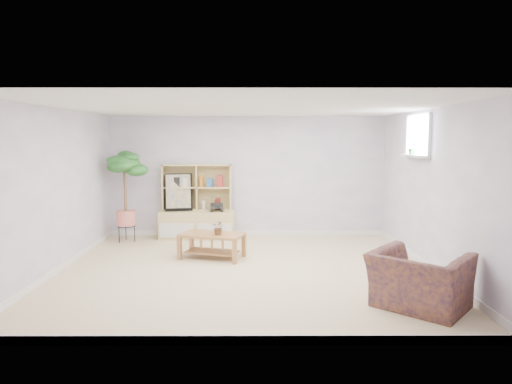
{
  "coord_description": "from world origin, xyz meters",
  "views": [
    {
      "loc": [
        0.14,
        -6.62,
        1.95
      ],
      "look_at": [
        0.17,
        0.41,
        1.13
      ],
      "focal_mm": 32.0,
      "sensor_mm": 36.0,
      "label": 1
    }
  ],
  "objects_px": {
    "storage_unit": "(197,202)",
    "armchair": "(420,277)",
    "coffee_table": "(212,246)",
    "floor_tree": "(125,197)"
  },
  "relations": [
    {
      "from": "storage_unit",
      "to": "armchair",
      "type": "distance_m",
      "value": 4.86
    },
    {
      "from": "storage_unit",
      "to": "floor_tree",
      "type": "relative_size",
      "value": 0.84
    },
    {
      "from": "coffee_table",
      "to": "floor_tree",
      "type": "xyz_separation_m",
      "value": [
        -1.75,
        1.23,
        0.66
      ]
    },
    {
      "from": "storage_unit",
      "to": "floor_tree",
      "type": "height_order",
      "value": "floor_tree"
    },
    {
      "from": "storage_unit",
      "to": "floor_tree",
      "type": "distance_m",
      "value": 1.35
    },
    {
      "from": "storage_unit",
      "to": "armchair",
      "type": "bearing_deg",
      "value": -51.27
    },
    {
      "from": "floor_tree",
      "to": "armchair",
      "type": "xyz_separation_m",
      "value": [
        4.34,
        -3.47,
        -0.49
      ]
    },
    {
      "from": "coffee_table",
      "to": "floor_tree",
      "type": "distance_m",
      "value": 2.24
    },
    {
      "from": "storage_unit",
      "to": "coffee_table",
      "type": "relative_size",
      "value": 1.45
    },
    {
      "from": "floor_tree",
      "to": "armchair",
      "type": "distance_m",
      "value": 5.58
    }
  ]
}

